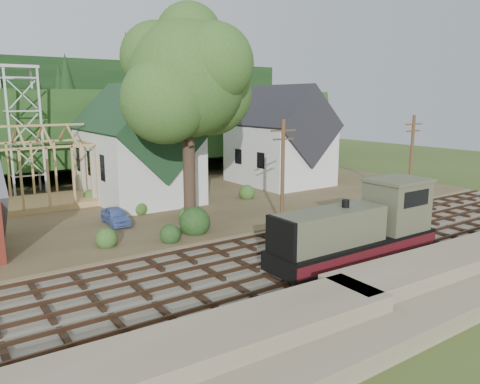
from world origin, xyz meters
TOP-DOWN VIEW (x-y plane):
  - ground at (0.00, 0.00)m, footprint 140.00×140.00m
  - embankment at (0.00, -8.50)m, footprint 64.00×5.00m
  - railroad_bed at (0.00, 0.00)m, footprint 64.00×11.00m
  - village_flat at (0.00, 18.00)m, footprint 64.00×26.00m
  - hillside at (0.00, 42.00)m, footprint 70.00×28.96m
  - ridge at (0.00, 58.00)m, footprint 80.00×20.00m
  - church at (2.00, 19.68)m, footprint 8.40×15.17m
  - farmhouse at (18.00, 19.00)m, footprint 8.40×10.80m
  - timber_frame at (-6.00, 22.00)m, footprint 8.20×6.20m
  - lattice_tower at (-6.00, 28.00)m, footprint 3.20×3.20m
  - big_tree at (2.17, 10.08)m, footprint 10.90×8.40m
  - telegraph_pole_near at (7.00, 5.20)m, footprint 2.20×0.28m
  - telegraph_pole_far at (22.00, 5.20)m, footprint 2.20×0.28m
  - locomotive at (6.06, -3.00)m, footprint 11.26×2.82m
  - car_blue at (-2.93, 12.36)m, footprint 1.70×3.80m
  - car_red at (17.96, 17.29)m, footprint 4.67×2.21m

SIDE VIEW (x-z plane):
  - ground at x=0.00m, z-range 0.00..0.00m
  - embankment at x=0.00m, z-range -0.80..0.80m
  - hillside at x=0.00m, z-range -6.37..6.37m
  - ridge at x=0.00m, z-range -6.00..6.00m
  - railroad_bed at x=0.00m, z-range 0.00..0.16m
  - village_flat at x=0.00m, z-range 0.00..0.30m
  - car_blue at x=-2.93m, z-range 0.30..1.57m
  - car_red at x=17.96m, z-range 0.30..1.59m
  - locomotive at x=6.06m, z-range -0.24..4.29m
  - timber_frame at x=-6.00m, z-range -0.23..6.76m
  - telegraph_pole_near at x=7.00m, z-range 0.25..8.25m
  - telegraph_pole_far at x=22.00m, z-range 0.25..8.25m
  - farmhouse at x=18.00m, z-range -0.43..10.17m
  - church at x=2.00m, z-range -1.32..11.68m
  - lattice_tower at x=-6.00m, z-range 3.97..16.10m
  - big_tree at x=2.17m, z-range 2.87..17.57m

